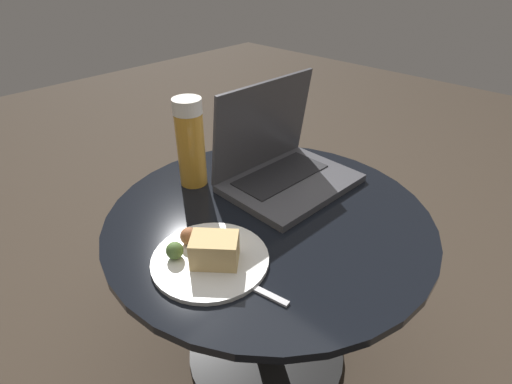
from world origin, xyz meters
name	(u,v)px	position (x,y,z in m)	size (l,w,h in m)	color
ground_plane	(266,351)	(0.00, 0.00, 0.00)	(6.00, 6.00, 0.00)	#382D23
table	(268,261)	(0.00, 0.00, 0.35)	(0.73, 0.73, 0.49)	black
laptop	(281,164)	(0.13, 0.08, 0.54)	(0.33, 0.25, 0.25)	#47474C
beer_glass	(191,143)	(-0.02, 0.23, 0.60)	(0.07, 0.07, 0.22)	gold
snack_plate	(209,254)	(-0.19, -0.02, 0.50)	(0.23, 0.23, 0.06)	silver
fork	(237,279)	(-0.19, -0.10, 0.49)	(0.05, 0.18, 0.01)	silver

